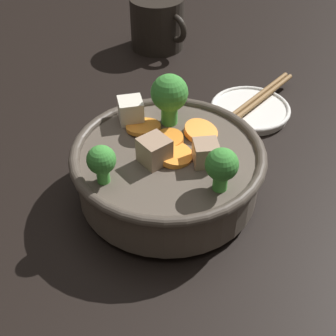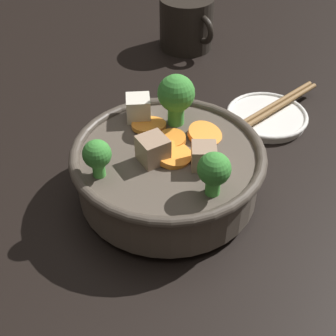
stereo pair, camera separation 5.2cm
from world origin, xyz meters
name	(u,v)px [view 1 (the left image)]	position (x,y,z in m)	size (l,w,h in m)	color
ground_plane	(168,195)	(0.00, 0.00, 0.00)	(3.00, 3.00, 0.00)	black
stirfry_bowl	(168,165)	(0.00, 0.00, 0.05)	(0.21, 0.21, 0.12)	#51473D
side_saucer	(250,110)	(-0.04, 0.20, 0.01)	(0.11, 0.11, 0.01)	white
dark_mug	(158,23)	(-0.29, 0.24, 0.04)	(0.12, 0.09, 0.09)	black
chopsticks_pair	(251,104)	(-0.04, 0.20, 0.02)	(0.04, 0.21, 0.01)	olive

